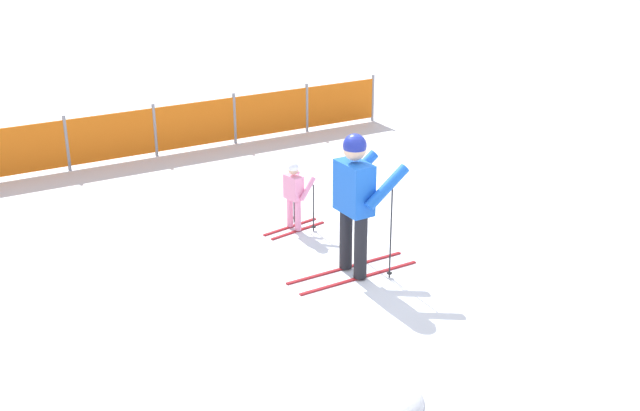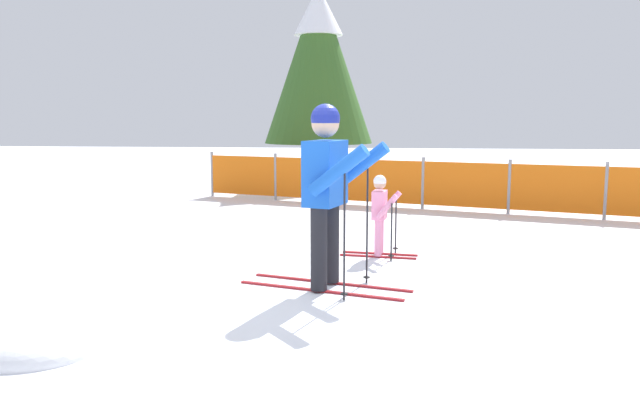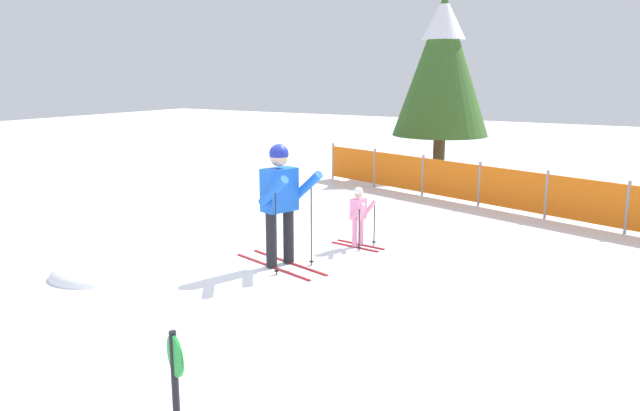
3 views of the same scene
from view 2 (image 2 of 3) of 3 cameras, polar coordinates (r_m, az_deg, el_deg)
The scene contains 6 objects.
ground_plane at distance 6.13m, azimuth -1.88°, elevation -8.19°, with size 60.00×60.00×0.00m, color white.
skier_adult at distance 6.17m, azimuth 0.73°, elevation 2.41°, with size 1.78×0.95×1.85m.
skier_child at distance 7.74m, azimuth 5.56°, elevation -0.38°, with size 0.97×0.51×1.02m.
safety_fence at distance 11.95m, azimuth 9.39°, elevation 2.04°, with size 9.07×2.92×0.98m.
conifer_far at distance 16.06m, azimuth -0.15°, elevation 13.11°, with size 2.73×2.73×5.08m.
snow_mound at distance 5.25m, azimuth -25.10°, elevation -11.78°, with size 1.11×0.94×0.44m, color white.
Camera 2 is at (0.85, -5.82, 1.71)m, focal length 35.00 mm.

